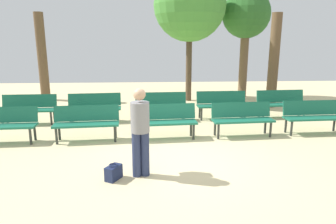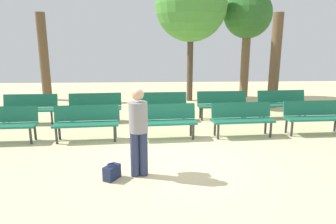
# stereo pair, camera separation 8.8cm
# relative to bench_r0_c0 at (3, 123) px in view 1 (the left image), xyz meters

# --- Properties ---
(ground_plane) EXTENTS (24.75, 24.75, 0.00)m
(ground_plane) POSITION_rel_bench_r0_c0_xyz_m (4.09, -1.42, -0.50)
(ground_plane) COLOR beige
(bench_r0_c0) EXTENTS (1.62, 0.55, 0.87)m
(bench_r0_c0) POSITION_rel_bench_r0_c0_xyz_m (0.00, 0.00, 0.00)
(bench_r0_c0) COLOR #19664C
(bench_r0_c0) RESTS_ON ground_plane
(bench_r0_c1) EXTENTS (1.63, 0.60, 0.87)m
(bench_r0_c1) POSITION_rel_bench_r0_c0_xyz_m (2.01, 0.06, 0.00)
(bench_r0_c1) COLOR #19664C
(bench_r0_c1) RESTS_ON ground_plane
(bench_r0_c2) EXTENTS (1.63, 0.60, 0.87)m
(bench_r0_c2) POSITION_rel_bench_r0_c0_xyz_m (3.99, 0.12, 0.00)
(bench_r0_c2) COLOR #19664C
(bench_r0_c2) RESTS_ON ground_plane
(bench_r0_c3) EXTENTS (1.63, 0.59, 0.87)m
(bench_r0_c3) POSITION_rel_bench_r0_c0_xyz_m (6.02, 0.22, 0.00)
(bench_r0_c3) COLOR #19664C
(bench_r0_c3) RESTS_ON ground_plane
(bench_r0_c4) EXTENTS (1.62, 0.54, 0.87)m
(bench_r0_c4) POSITION_rel_bench_r0_c0_xyz_m (8.01, 0.35, 0.00)
(bench_r0_c4) COLOR #19664C
(bench_r0_c4) RESTS_ON ground_plane
(bench_r1_c0) EXTENTS (1.61, 0.52, 0.87)m
(bench_r1_c0) POSITION_rel_bench_r0_c0_xyz_m (-0.05, 1.76, 0.00)
(bench_r1_c0) COLOR #19664C
(bench_r1_c0) RESTS_ON ground_plane
(bench_r1_c1) EXTENTS (1.63, 0.60, 0.87)m
(bench_r1_c1) POSITION_rel_bench_r0_c0_xyz_m (1.89, 1.86, 0.00)
(bench_r1_c1) COLOR #19664C
(bench_r1_c1) RESTS_ON ground_plane
(bench_r1_c2) EXTENTS (1.62, 0.54, 0.87)m
(bench_r1_c2) POSITION_rel_bench_r0_c0_xyz_m (3.94, 1.93, 0.00)
(bench_r1_c2) COLOR #19664C
(bench_r1_c2) RESTS_ON ground_plane
(bench_r1_c3) EXTENTS (1.61, 0.53, 0.87)m
(bench_r1_c3) POSITION_rel_bench_r0_c0_xyz_m (5.91, 2.04, 0.00)
(bench_r1_c3) COLOR #19664C
(bench_r1_c3) RESTS_ON ground_plane
(bench_r1_c4) EXTENTS (1.63, 0.58, 0.87)m
(bench_r1_c4) POSITION_rel_bench_r0_c0_xyz_m (7.91, 2.13, 0.00)
(bench_r1_c4) COLOR #19664C
(bench_r1_c4) RESTS_ON ground_plane
(tree_0) EXTENTS (2.86, 2.86, 5.26)m
(tree_0) POSITION_rel_bench_r0_c0_xyz_m (5.21, 5.13, 3.31)
(tree_0) COLOR #4C3A28
(tree_0) RESTS_ON ground_plane
(tree_1) EXTENTS (0.37, 0.37, 3.45)m
(tree_1) POSITION_rel_bench_r0_c0_xyz_m (8.20, 3.73, 1.22)
(tree_1) COLOR brown
(tree_1) RESTS_ON ground_plane
(tree_2) EXTENTS (0.38, 0.38, 3.59)m
(tree_2) POSITION_rel_bench_r0_c0_xyz_m (-0.85, 5.61, 1.29)
(tree_2) COLOR brown
(tree_2) RESTS_ON ground_plane
(tree_3) EXTENTS (2.03, 2.03, 4.58)m
(tree_3) POSITION_rel_bench_r0_c0_xyz_m (7.72, 5.83, 2.97)
(tree_3) COLOR brown
(tree_3) RESTS_ON ground_plane
(visitor_with_backpack) EXTENTS (0.39, 0.56, 1.65)m
(visitor_with_backpack) POSITION_rel_bench_r0_c0_xyz_m (3.42, -2.06, 0.43)
(visitor_with_backpack) COLOR navy
(visitor_with_backpack) RESTS_ON ground_plane
(handbag) EXTENTS (0.32, 0.37, 0.29)m
(handbag) POSITION_rel_bench_r0_c0_xyz_m (2.94, -2.23, -0.37)
(handbag) COLOR #192347
(handbag) RESTS_ON ground_plane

